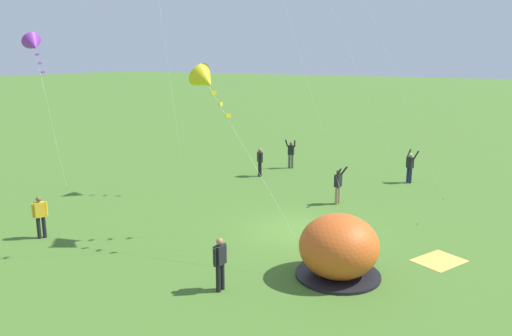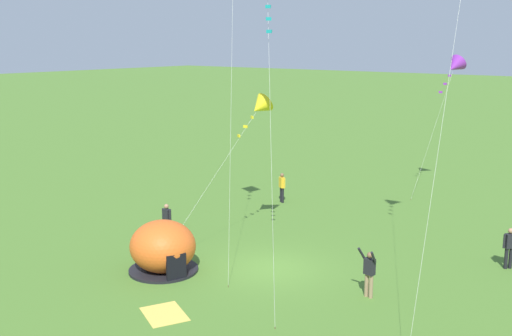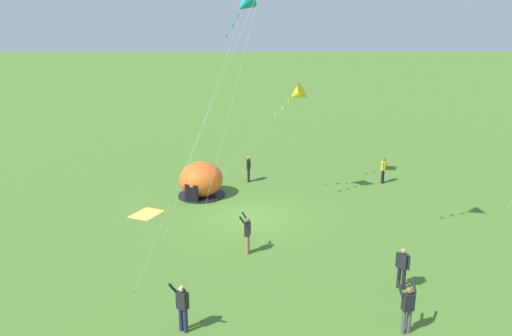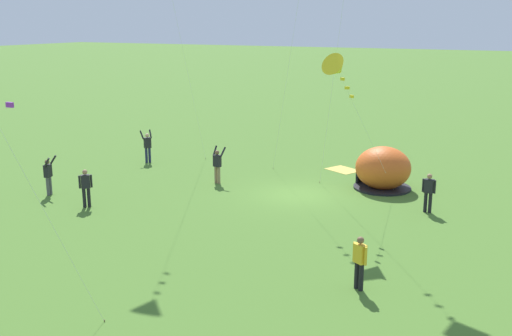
{
  "view_description": "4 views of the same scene",
  "coord_description": "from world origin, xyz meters",
  "px_view_note": "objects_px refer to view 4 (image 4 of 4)",
  "views": [
    {
      "loc": [
        -18.01,
        -7.8,
        7.15
      ],
      "look_at": [
        2.59,
        3.46,
        1.8
      ],
      "focal_mm": 35.0,
      "sensor_mm": 36.0,
      "label": 1
    },
    {
      "loc": [
        13.67,
        -18.63,
        9.12
      ],
      "look_at": [
        -1.2,
        0.57,
        3.97
      ],
      "focal_mm": 42.0,
      "sensor_mm": 36.0,
      "label": 2
    },
    {
      "loc": [
        25.09,
        -0.01,
        10.14
      ],
      "look_at": [
        0.5,
        0.39,
        2.86
      ],
      "focal_mm": 35.0,
      "sensor_mm": 36.0,
      "label": 3
    },
    {
      "loc": [
        -10.35,
        25.39,
        8.09
      ],
      "look_at": [
        0.31,
        3.9,
        2.14
      ],
      "focal_mm": 42.0,
      "sensor_mm": 36.0,
      "label": 4
    }
  ],
  "objects_px": {
    "person_center_field": "(86,186)",
    "person_arms_raised": "(48,175)",
    "person_with_toddler": "(360,260)",
    "person_watching_sky": "(429,191)",
    "kite_yellow": "(337,68)",
    "person_near_tent": "(217,164)",
    "popup_tent": "(383,169)",
    "person_far_back": "(148,146)"
  },
  "relations": [
    {
      "from": "popup_tent",
      "to": "person_center_field",
      "type": "height_order",
      "value": "popup_tent"
    },
    {
      "from": "person_watching_sky",
      "to": "person_center_field",
      "type": "xyz_separation_m",
      "value": [
        13.7,
        5.97,
        0.0
      ]
    },
    {
      "from": "person_near_tent",
      "to": "person_with_toddler",
      "type": "xyz_separation_m",
      "value": [
        -10.07,
        8.78,
        -0.03
      ]
    },
    {
      "from": "person_watching_sky",
      "to": "person_near_tent",
      "type": "height_order",
      "value": "person_near_tent"
    },
    {
      "from": "person_watching_sky",
      "to": "person_near_tent",
      "type": "distance_m",
      "value": 10.49
    },
    {
      "from": "person_with_toddler",
      "to": "person_arms_raised",
      "type": "relative_size",
      "value": 0.91
    },
    {
      "from": "person_watching_sky",
      "to": "person_far_back",
      "type": "bearing_deg",
      "value": -7.78
    },
    {
      "from": "person_arms_raised",
      "to": "person_with_toddler",
      "type": "bearing_deg",
      "value": 168.02
    },
    {
      "from": "person_watching_sky",
      "to": "person_with_toddler",
      "type": "relative_size",
      "value": 1.0
    },
    {
      "from": "person_center_field",
      "to": "person_arms_raised",
      "type": "bearing_deg",
      "value": -13.5
    },
    {
      "from": "person_with_toddler",
      "to": "person_far_back",
      "type": "xyz_separation_m",
      "value": [
        15.99,
        -10.95,
        0.03
      ]
    },
    {
      "from": "person_watching_sky",
      "to": "person_arms_raised",
      "type": "xyz_separation_m",
      "value": [
        16.61,
        5.27,
        0.03
      ]
    },
    {
      "from": "popup_tent",
      "to": "person_with_toddler",
      "type": "bearing_deg",
      "value": 101.36
    },
    {
      "from": "person_near_tent",
      "to": "kite_yellow",
      "type": "relative_size",
      "value": 0.28
    },
    {
      "from": "person_with_toddler",
      "to": "kite_yellow",
      "type": "distance_m",
      "value": 8.52
    },
    {
      "from": "person_center_field",
      "to": "person_with_toddler",
      "type": "bearing_deg",
      "value": 168.35
    },
    {
      "from": "person_far_back",
      "to": "kite_yellow",
      "type": "bearing_deg",
      "value": 159.2
    },
    {
      "from": "person_with_toddler",
      "to": "kite_yellow",
      "type": "relative_size",
      "value": 0.25
    },
    {
      "from": "person_with_toddler",
      "to": "person_arms_raised",
      "type": "bearing_deg",
      "value": -11.98
    },
    {
      "from": "person_with_toddler",
      "to": "person_watching_sky",
      "type": "bearing_deg",
      "value": -92.76
    },
    {
      "from": "popup_tent",
      "to": "person_arms_raised",
      "type": "distance_m",
      "value": 16.07
    },
    {
      "from": "person_center_field",
      "to": "person_with_toddler",
      "type": "xyz_separation_m",
      "value": [
        -13.28,
        2.74,
        0.0
      ]
    },
    {
      "from": "person_far_back",
      "to": "person_with_toddler",
      "type": "bearing_deg",
      "value": 145.6
    },
    {
      "from": "popup_tent",
      "to": "person_with_toddler",
      "type": "xyz_separation_m",
      "value": [
        -2.32,
        11.56,
        -0.03
      ]
    },
    {
      "from": "person_center_field",
      "to": "kite_yellow",
      "type": "distance_m",
      "value": 12.04
    },
    {
      "from": "popup_tent",
      "to": "person_arms_raised",
      "type": "height_order",
      "value": "popup_tent"
    },
    {
      "from": "popup_tent",
      "to": "person_with_toddler",
      "type": "height_order",
      "value": "popup_tent"
    },
    {
      "from": "person_center_field",
      "to": "popup_tent",
      "type": "bearing_deg",
      "value": -141.17
    },
    {
      "from": "person_center_field",
      "to": "person_with_toddler",
      "type": "height_order",
      "value": "same"
    },
    {
      "from": "person_center_field",
      "to": "person_near_tent",
      "type": "bearing_deg",
      "value": -117.95
    },
    {
      "from": "person_with_toddler",
      "to": "person_center_field",
      "type": "bearing_deg",
      "value": -11.65
    },
    {
      "from": "person_watching_sky",
      "to": "person_arms_raised",
      "type": "distance_m",
      "value": 17.43
    },
    {
      "from": "person_watching_sky",
      "to": "person_center_field",
      "type": "bearing_deg",
      "value": 23.55
    },
    {
      "from": "person_near_tent",
      "to": "person_arms_raised",
      "type": "bearing_deg",
      "value": 41.14
    },
    {
      "from": "person_watching_sky",
      "to": "person_arms_raised",
      "type": "bearing_deg",
      "value": 17.6
    },
    {
      "from": "person_center_field",
      "to": "kite_yellow",
      "type": "height_order",
      "value": "kite_yellow"
    },
    {
      "from": "person_arms_raised",
      "to": "person_far_back",
      "type": "distance_m",
      "value": 7.52
    },
    {
      "from": "popup_tent",
      "to": "person_near_tent",
      "type": "distance_m",
      "value": 8.23
    },
    {
      "from": "person_watching_sky",
      "to": "person_near_tent",
      "type": "xyz_separation_m",
      "value": [
        10.49,
        -0.07,
        0.03
      ]
    },
    {
      "from": "person_watching_sky",
      "to": "person_with_toddler",
      "type": "bearing_deg",
      "value": 87.24
    },
    {
      "from": "person_with_toddler",
      "to": "kite_yellow",
      "type": "xyz_separation_m",
      "value": [
        2.96,
        -6.0,
        5.27
      ]
    },
    {
      "from": "person_arms_raised",
      "to": "person_watching_sky",
      "type": "bearing_deg",
      "value": -162.4
    }
  ]
}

